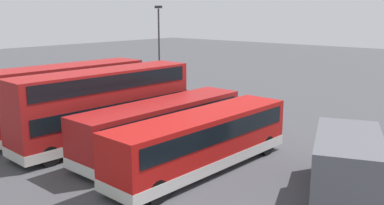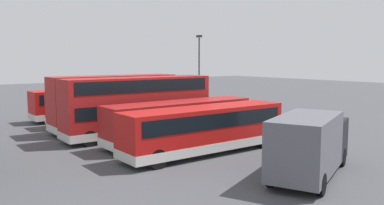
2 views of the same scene
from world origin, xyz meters
TOP-DOWN VIEW (x-y plane):
  - ground_plane at (0.00, 0.00)m, footprint 140.00×140.00m
  - bus_single_deck_near_end at (-9.13, 11.28)m, footprint 2.92×11.43m
  - bus_single_deck_second at (-5.59, 10.62)m, footprint 2.70×11.36m
  - bus_double_decker_third at (-1.76, 11.66)m, footprint 3.06×11.79m
  - bus_double_decker_fourth at (1.90, 11.78)m, footprint 2.98×10.69m
  - bus_single_deck_fifth at (5.34, 10.99)m, footprint 2.99×10.18m
  - bus_single_deck_sixth at (9.15, 11.31)m, footprint 2.94×10.18m
  - box_truck_blue at (-16.05, 10.28)m, footprint 5.09×7.89m
  - car_hatchback_silver at (1.30, 1.67)m, footprint 4.47×4.00m
  - lamp_post_tall at (6.27, -0.97)m, footprint 0.70×0.30m
  - waste_bin_yellow at (8.42, -2.65)m, footprint 0.60×0.60m

SIDE VIEW (x-z plane):
  - ground_plane at x=0.00m, z-range 0.00..0.00m
  - waste_bin_yellow at x=8.42m, z-range 0.00..0.95m
  - car_hatchback_silver at x=1.30m, z-range -0.02..1.41m
  - bus_single_deck_fifth at x=5.34m, z-range 0.14..3.09m
  - bus_single_deck_sixth at x=9.15m, z-range 0.14..3.09m
  - bus_single_deck_second at x=-5.59m, z-range 0.15..3.10m
  - bus_single_deck_near_end at x=-9.13m, z-range 0.15..3.10m
  - box_truck_blue at x=-16.05m, z-range 0.11..3.31m
  - bus_double_decker_fourth at x=1.90m, z-range 0.17..4.72m
  - bus_double_decker_third at x=-1.76m, z-range 0.17..4.72m
  - lamp_post_tall at x=6.27m, z-range 0.69..9.20m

